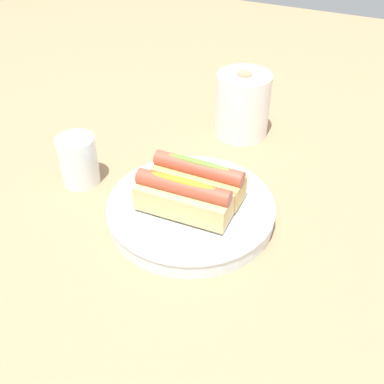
{
  "coord_description": "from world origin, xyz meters",
  "views": [
    {
      "loc": [
        0.25,
        -0.53,
        0.5
      ],
      "look_at": [
        0.0,
        -0.01,
        0.05
      ],
      "focal_mm": 42.9,
      "sensor_mm": 36.0,
      "label": 1
    }
  ],
  "objects_px": {
    "water_glass": "(79,163)",
    "paper_towel_roll": "(243,105)",
    "hotdog_back": "(200,179)",
    "serving_bowl": "(192,209)",
    "hotdog_front": "(184,198)"
  },
  "relations": [
    {
      "from": "hotdog_back",
      "to": "paper_towel_roll",
      "type": "bearing_deg",
      "value": 95.7
    },
    {
      "from": "hotdog_front",
      "to": "water_glass",
      "type": "xyz_separation_m",
      "value": [
        -0.22,
        0.03,
        -0.02
      ]
    },
    {
      "from": "serving_bowl",
      "to": "paper_towel_roll",
      "type": "relative_size",
      "value": 2.04
    },
    {
      "from": "serving_bowl",
      "to": "paper_towel_roll",
      "type": "xyz_separation_m",
      "value": [
        -0.03,
        0.29,
        0.05
      ]
    },
    {
      "from": "hotdog_back",
      "to": "paper_towel_roll",
      "type": "distance_m",
      "value": 0.26
    },
    {
      "from": "serving_bowl",
      "to": "water_glass",
      "type": "bearing_deg",
      "value": 178.97
    },
    {
      "from": "serving_bowl",
      "to": "hotdog_front",
      "type": "xyz_separation_m",
      "value": [
        -0.0,
        -0.03,
        0.04
      ]
    },
    {
      "from": "hotdog_front",
      "to": "hotdog_back",
      "type": "bearing_deg",
      "value": 88.95
    },
    {
      "from": "serving_bowl",
      "to": "water_glass",
      "type": "height_order",
      "value": "water_glass"
    },
    {
      "from": "hotdog_front",
      "to": "hotdog_back",
      "type": "height_order",
      "value": "same"
    },
    {
      "from": "hotdog_front",
      "to": "paper_towel_roll",
      "type": "bearing_deg",
      "value": 94.54
    },
    {
      "from": "water_glass",
      "to": "paper_towel_roll",
      "type": "xyz_separation_m",
      "value": [
        0.2,
        0.29,
        0.03
      ]
    },
    {
      "from": "paper_towel_roll",
      "to": "water_glass",
      "type": "bearing_deg",
      "value": -124.77
    },
    {
      "from": "water_glass",
      "to": "paper_towel_roll",
      "type": "relative_size",
      "value": 0.67
    },
    {
      "from": "hotdog_back",
      "to": "water_glass",
      "type": "distance_m",
      "value": 0.23
    }
  ]
}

